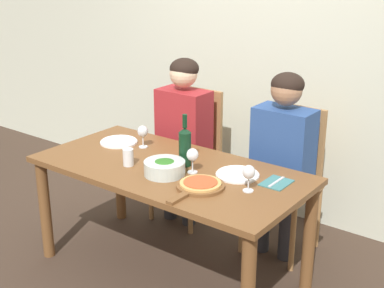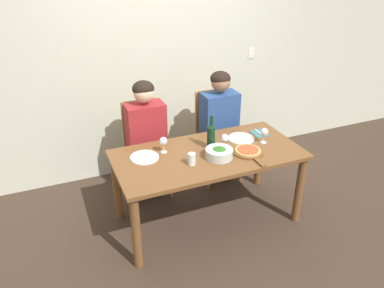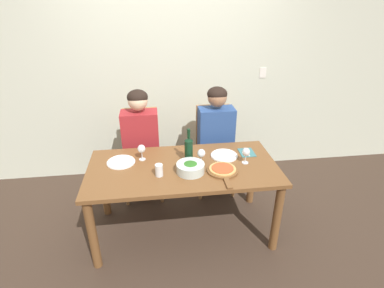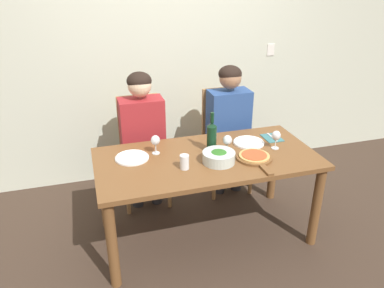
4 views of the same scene
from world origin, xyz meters
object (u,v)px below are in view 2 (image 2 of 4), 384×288
(chair_left, at_px, (145,145))
(chair_right, at_px, (215,132))
(wine_glass_left, at_px, (163,142))
(water_tumbler, at_px, (192,159))
(person_woman, at_px, (146,130))
(broccoli_bowl, at_px, (219,153))
(dinner_plate_right, at_px, (241,138))
(wine_glass_centre, at_px, (225,139))
(wine_bottle, at_px, (211,136))
(dinner_plate_left, at_px, (144,157))
(pizza_on_board, at_px, (248,152))
(person_man, at_px, (220,117))
(wine_glass_right, at_px, (264,133))
(fork_on_napkin, at_px, (259,133))

(chair_left, distance_m, chair_right, 0.82)
(wine_glass_left, xyz_separation_m, water_tumbler, (0.15, -0.30, -0.05))
(chair_right, distance_m, person_woman, 0.85)
(broccoli_bowl, height_order, dinner_plate_right, broccoli_bowl)
(broccoli_bowl, relative_size, wine_glass_centre, 1.60)
(wine_bottle, bearing_deg, person_woman, 129.20)
(dinner_plate_left, bearing_deg, dinner_plate_right, -0.03)
(chair_right, bearing_deg, broccoli_bowl, -113.93)
(dinner_plate_right, xyz_separation_m, wine_glass_left, (-0.77, 0.04, 0.10))
(pizza_on_board, relative_size, water_tumbler, 3.88)
(chair_right, xyz_separation_m, person_man, (0.00, -0.12, 0.23))
(chair_right, bearing_deg, wine_glass_right, -79.83)
(chair_left, relative_size, wine_glass_right, 6.54)
(person_man, height_order, wine_glass_left, person_man)
(person_man, relative_size, wine_glass_centre, 8.27)
(wine_bottle, distance_m, fork_on_napkin, 0.60)
(wine_glass_left, bearing_deg, dinner_plate_left, -169.55)
(fork_on_napkin, bearing_deg, chair_left, 150.92)
(broccoli_bowl, height_order, fork_on_napkin, broccoli_bowl)
(chair_right, bearing_deg, wine_glass_left, -144.09)
(dinner_plate_right, bearing_deg, broccoli_bowl, -145.67)
(dinner_plate_left, height_order, pizza_on_board, pizza_on_board)
(wine_glass_right, distance_m, wine_glass_centre, 0.40)
(chair_right, distance_m, wine_glass_left, 1.02)
(chair_right, height_order, wine_glass_right, chair_right)
(wine_bottle, bearing_deg, wine_glass_centre, -31.18)
(person_woman, bearing_deg, wine_glass_centre, -47.94)
(wine_glass_centre, height_order, fork_on_napkin, wine_glass_centre)
(chair_right, relative_size, broccoli_bowl, 4.08)
(person_woman, height_order, wine_bottle, person_woman)
(pizza_on_board, relative_size, wine_glass_centre, 2.72)
(chair_right, distance_m, wine_glass_centre, 0.83)
(chair_left, distance_m, wine_glass_right, 1.25)
(wine_bottle, height_order, wine_glass_left, wine_bottle)
(wine_glass_left, distance_m, water_tumbler, 0.34)
(broccoli_bowl, xyz_separation_m, wine_glass_right, (0.51, 0.09, 0.06))
(wine_glass_left, bearing_deg, fork_on_napkin, 0.21)
(chair_right, distance_m, person_man, 0.25)
(dinner_plate_right, relative_size, wine_glass_right, 1.68)
(broccoli_bowl, distance_m, wine_glass_right, 0.52)
(broccoli_bowl, bearing_deg, chair_right, 66.07)
(wine_bottle, bearing_deg, chair_right, 60.95)
(wine_glass_centre, bearing_deg, person_man, 66.70)
(person_woman, relative_size, wine_glass_centre, 8.27)
(dinner_plate_right, height_order, fork_on_napkin, dinner_plate_right)
(pizza_on_board, bearing_deg, wine_bottle, 140.95)
(chair_left, height_order, dinner_plate_left, chair_left)
(water_tumbler, bearing_deg, wine_bottle, 36.81)
(person_man, xyz_separation_m, broccoli_bowl, (-0.38, -0.73, 0.01))
(wine_bottle, bearing_deg, broccoli_bowl, -92.39)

